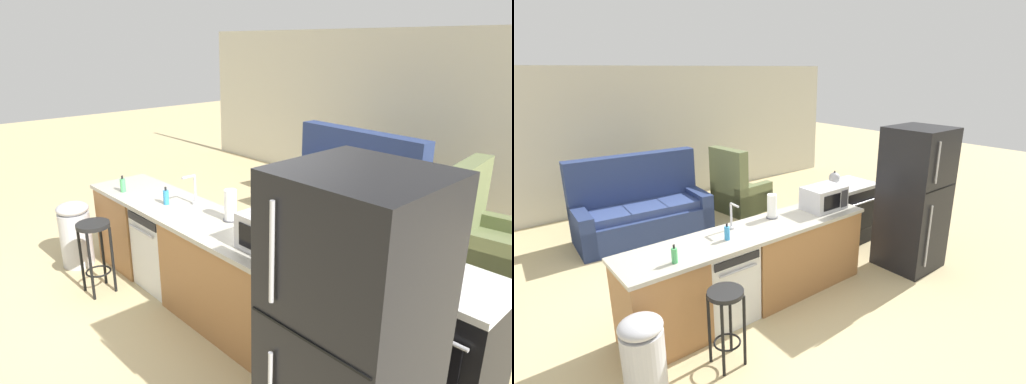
{
  "view_description": "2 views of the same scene",
  "coord_description": "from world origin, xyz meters",
  "views": [
    {
      "loc": [
        3.46,
        -2.21,
        2.41
      ],
      "look_at": [
        0.4,
        0.59,
        1.03
      ],
      "focal_mm": 32.0,
      "sensor_mm": 36.0,
      "label": 1
    },
    {
      "loc": [
        -2.2,
        -3.2,
        2.56
      ],
      "look_at": [
        0.66,
        0.34,
        1.14
      ],
      "focal_mm": 28.0,
      "sensor_mm": 36.0,
      "label": 2
    }
  ],
  "objects": [
    {
      "name": "kitchen_counter",
      "position": [
        0.24,
        0.0,
        0.42
      ],
      "size": [
        2.94,
        0.66,
        0.9
      ],
      "color": "#9E6B3D",
      "rests_on": "ground_plane"
    },
    {
      "name": "wall_back",
      "position": [
        0.3,
        4.2,
        1.3
      ],
      "size": [
        10.0,
        0.06,
        2.6
      ],
      "color": "beige",
      "rests_on": "ground_plane"
    },
    {
      "name": "kettle",
      "position": [
        2.18,
        0.68,
        0.99
      ],
      "size": [
        0.21,
        0.17,
        0.19
      ],
      "color": "#B2B2B7",
      "rests_on": "stove_range"
    },
    {
      "name": "stove_range",
      "position": [
        2.35,
        0.55,
        0.45
      ],
      "size": [
        0.76,
        0.68,
        0.9
      ],
      "color": "black",
      "rests_on": "ground_plane"
    },
    {
      "name": "microwave",
      "position": [
        1.24,
        -0.0,
        1.04
      ],
      "size": [
        0.5,
        0.37,
        0.28
      ],
      "color": "#B7B7BC",
      "rests_on": "kitchen_counter"
    },
    {
      "name": "bar_stool",
      "position": [
        -0.61,
        -0.63,
        0.54
      ],
      "size": [
        0.32,
        0.32,
        0.74
      ],
      "color": "black",
      "rests_on": "ground_plane"
    },
    {
      "name": "armchair",
      "position": [
        1.76,
        2.66,
        0.35
      ],
      "size": [
        0.89,
        0.93,
        1.2
      ],
      "color": "#667047",
      "rests_on": "ground_plane"
    },
    {
      "name": "paper_towel_roll",
      "position": [
        0.54,
        0.15,
        1.04
      ],
      "size": [
        0.14,
        0.14,
        0.28
      ],
      "color": "#4C4C51",
      "rests_on": "kitchen_counter"
    },
    {
      "name": "dish_soap_bottle",
      "position": [
        -0.84,
        -0.17,
        0.97
      ],
      "size": [
        0.06,
        0.06,
        0.18
      ],
      "color": "#4CB266",
      "rests_on": "kitchen_counter"
    },
    {
      "name": "soap_bottle",
      "position": [
        -0.2,
        -0.04,
        0.97
      ],
      "size": [
        0.06,
        0.06,
        0.18
      ],
      "color": "#338CCC",
      "rests_on": "kitchen_counter"
    },
    {
      "name": "dishwasher",
      "position": [
        -0.25,
        -0.0,
        0.42
      ],
      "size": [
        0.58,
        0.61,
        0.84
      ],
      "color": "silver",
      "rests_on": "ground_plane"
    },
    {
      "name": "trash_bin",
      "position": [
        -1.33,
        -0.55,
        0.38
      ],
      "size": [
        0.35,
        0.35,
        0.74
      ],
      "color": "#B7B7BC",
      "rests_on": "ground_plane"
    },
    {
      "name": "sink_faucet",
      "position": [
        -0.01,
        0.15,
        1.03
      ],
      "size": [
        0.07,
        0.18,
        0.3
      ],
      "color": "silver",
      "rests_on": "kitchen_counter"
    },
    {
      "name": "ground_plane",
      "position": [
        0.0,
        0.0,
        0.0
      ],
      "size": [
        24.0,
        24.0,
        0.0
      ],
      "primitive_type": "plane",
      "color": "tan"
    },
    {
      "name": "refrigerator",
      "position": [
        2.35,
        -0.55,
        0.93
      ],
      "size": [
        0.72,
        0.73,
        1.87
      ],
      "color": "black",
      "rests_on": "ground_plane"
    },
    {
      "name": "couch",
      "position": [
        -0.05,
        2.7,
        0.39
      ],
      "size": [
        2.05,
        1.02,
        1.27
      ],
      "color": "navy",
      "rests_on": "ground_plane"
    }
  ]
}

